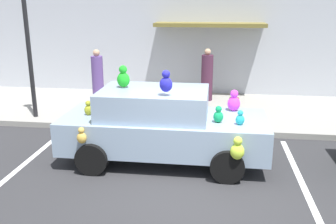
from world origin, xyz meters
name	(u,v)px	position (x,y,z in m)	size (l,w,h in m)	color
ground_plane	(191,192)	(0.00, 0.00, 0.00)	(60.00, 60.00, 0.00)	#2D2D30
sidewalk	(203,110)	(0.00, 5.00, 0.07)	(24.00, 4.00, 0.15)	gray
storefront_building	(208,4)	(0.00, 7.14, 3.19)	(24.00, 1.25, 6.40)	#B2B7C1
parking_stripe_front	(298,174)	(2.04, 1.00, 0.00)	(0.12, 3.60, 0.01)	silver
parking_stripe_rear	(31,159)	(-3.55, 1.00, 0.00)	(0.12, 3.60, 0.01)	silver
plush_covered_car	(162,125)	(-0.72, 1.32, 0.80)	(4.22, 2.02, 2.04)	#8CA2BA
teddy_bear_on_sidewalk	(234,109)	(0.88, 3.94, 0.45)	(0.34, 0.28, 0.65)	brown
street_lamp_post	(27,34)	(-4.65, 3.50, 2.43)	(0.28, 0.28, 3.71)	black
pedestrian_near_shopfront	(207,77)	(0.07, 6.00, 0.92)	(0.38, 0.38, 1.69)	#4A253C
pedestrian_walking_past	(98,80)	(-3.21, 4.79, 0.96)	(0.35, 0.35, 1.76)	#644790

